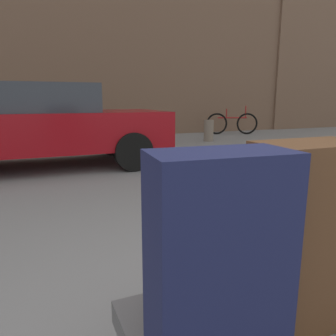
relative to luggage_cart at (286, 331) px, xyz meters
name	(u,v)px	position (x,y,z in m)	size (l,w,h in m)	color
luggage_cart	(286,331)	(0.00, 0.00, 0.00)	(1.23, 0.70, 0.34)	#4C4C51
suitcase_brown_rear_right	(307,235)	(0.03, -0.03, 0.41)	(0.40, 0.23, 0.68)	#51331E
suitcase_navy_rear_left	(218,262)	(-0.37, -0.08, 0.41)	(0.42, 0.22, 0.68)	#191E47
suitcase_maroon_stacked_top	(241,231)	(-0.09, 0.19, 0.36)	(0.39, 0.22, 0.58)	maroon
parked_car	(35,124)	(-0.81, 5.11, 0.49)	(4.33, 1.97, 1.42)	maroon
bicycle_leaning	(232,123)	(5.45, 8.52, 0.11)	(1.66, 0.69, 0.96)	black
bollard_kerb_near	(160,133)	(2.29, 7.19, 0.03)	(0.27, 0.27, 0.60)	#72665B
bollard_kerb_mid	(209,131)	(3.77, 7.19, 0.03)	(0.27, 0.27, 0.60)	#72665B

